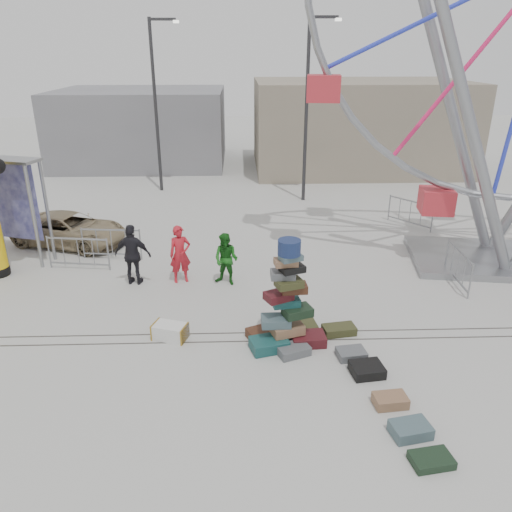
{
  "coord_description": "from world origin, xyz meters",
  "views": [
    {
      "loc": [
        -0.04,
        -9.94,
        6.67
      ],
      "look_at": [
        0.37,
        2.05,
        1.68
      ],
      "focal_mm": 35.0,
      "sensor_mm": 36.0,
      "label": 1
    }
  ],
  "objects_px": {
    "barricade_wheel_front": "(458,267)",
    "barricade_wheel_back": "(410,213)",
    "lamp_post_right": "(309,102)",
    "steamer_trunk": "(170,332)",
    "parked_suv": "(70,229)",
    "suitcase_tower": "(286,315)",
    "pedestrian_red": "(180,254)",
    "pedestrian_green": "(226,259)",
    "barricade_dummy_c": "(112,244)",
    "barricade_dummy_b": "(78,253)",
    "pedestrian_black": "(133,255)",
    "lamp_post_left": "(157,98)"
  },
  "relations": [
    {
      "from": "barricade_wheel_front",
      "to": "barricade_wheel_back",
      "type": "bearing_deg",
      "value": -0.01
    },
    {
      "from": "lamp_post_right",
      "to": "steamer_trunk",
      "type": "relative_size",
      "value": 9.62
    },
    {
      "from": "lamp_post_right",
      "to": "parked_suv",
      "type": "relative_size",
      "value": 1.91
    },
    {
      "from": "suitcase_tower",
      "to": "steamer_trunk",
      "type": "xyz_separation_m",
      "value": [
        -2.86,
        0.26,
        -0.56
      ]
    },
    {
      "from": "pedestrian_red",
      "to": "pedestrian_green",
      "type": "bearing_deg",
      "value": -25.35
    },
    {
      "from": "barricade_dummy_c",
      "to": "parked_suv",
      "type": "distance_m",
      "value": 2.33
    },
    {
      "from": "barricade_wheel_back",
      "to": "lamp_post_right",
      "type": "bearing_deg",
      "value": -175.4
    },
    {
      "from": "barricade_dummy_b",
      "to": "barricade_wheel_front",
      "type": "xyz_separation_m",
      "value": [
        11.84,
        -1.53,
        0.0
      ]
    },
    {
      "from": "lamp_post_right",
      "to": "pedestrian_black",
      "type": "bearing_deg",
      "value": -125.31
    },
    {
      "from": "pedestrian_green",
      "to": "parked_suv",
      "type": "relative_size",
      "value": 0.38
    },
    {
      "from": "barricade_wheel_front",
      "to": "lamp_post_left",
      "type": "bearing_deg",
      "value": 45.51
    },
    {
      "from": "barricade_wheel_back",
      "to": "suitcase_tower",
      "type": "bearing_deg",
      "value": -72.83
    },
    {
      "from": "steamer_trunk",
      "to": "pedestrian_black",
      "type": "relative_size",
      "value": 0.44
    },
    {
      "from": "barricade_wheel_back",
      "to": "pedestrian_black",
      "type": "height_order",
      "value": "pedestrian_black"
    },
    {
      "from": "barricade_dummy_b",
      "to": "barricade_wheel_back",
      "type": "distance_m",
      "value": 12.7
    },
    {
      "from": "suitcase_tower",
      "to": "pedestrian_red",
      "type": "height_order",
      "value": "suitcase_tower"
    },
    {
      "from": "barricade_dummy_c",
      "to": "barricade_dummy_b",
      "type": "bearing_deg",
      "value": -131.04
    },
    {
      "from": "steamer_trunk",
      "to": "barricade_wheel_back",
      "type": "height_order",
      "value": "barricade_wheel_back"
    },
    {
      "from": "pedestrian_red",
      "to": "steamer_trunk",
      "type": "bearing_deg",
      "value": -105.34
    },
    {
      "from": "suitcase_tower",
      "to": "steamer_trunk",
      "type": "height_order",
      "value": "suitcase_tower"
    },
    {
      "from": "barricade_wheel_front",
      "to": "steamer_trunk",
      "type": "bearing_deg",
      "value": 111.62
    },
    {
      "from": "barricade_wheel_front",
      "to": "pedestrian_red",
      "type": "bearing_deg",
      "value": 89.6
    },
    {
      "from": "barricade_dummy_b",
      "to": "pedestrian_black",
      "type": "distance_m",
      "value": 2.36
    },
    {
      "from": "barricade_wheel_back",
      "to": "parked_suv",
      "type": "relative_size",
      "value": 0.48
    },
    {
      "from": "barricade_dummy_c",
      "to": "pedestrian_black",
      "type": "height_order",
      "value": "pedestrian_black"
    },
    {
      "from": "lamp_post_left",
      "to": "barricade_dummy_c",
      "type": "relative_size",
      "value": 4.0
    },
    {
      "from": "barricade_dummy_b",
      "to": "parked_suv",
      "type": "height_order",
      "value": "parked_suv"
    },
    {
      "from": "barricade_dummy_b",
      "to": "pedestrian_black",
      "type": "bearing_deg",
      "value": -22.14
    },
    {
      "from": "lamp_post_right",
      "to": "pedestrian_red",
      "type": "xyz_separation_m",
      "value": [
        -4.96,
        -8.87,
        -3.58
      ]
    },
    {
      "from": "barricade_dummy_c",
      "to": "barricade_wheel_back",
      "type": "bearing_deg",
      "value": 21.01
    },
    {
      "from": "barricade_wheel_back",
      "to": "barricade_dummy_b",
      "type": "bearing_deg",
      "value": -110.96
    },
    {
      "from": "barricade_dummy_c",
      "to": "pedestrian_black",
      "type": "distance_m",
      "value": 2.32
    },
    {
      "from": "parked_suv",
      "to": "lamp_post_left",
      "type": "bearing_deg",
      "value": 1.05
    },
    {
      "from": "lamp_post_left",
      "to": "barricade_wheel_back",
      "type": "distance_m",
      "value": 12.89
    },
    {
      "from": "lamp_post_right",
      "to": "suitcase_tower",
      "type": "relative_size",
      "value": 2.96
    },
    {
      "from": "lamp_post_right",
      "to": "pedestrian_black",
      "type": "xyz_separation_m",
      "value": [
        -6.36,
        -8.98,
        -3.54
      ]
    },
    {
      "from": "parked_suv",
      "to": "pedestrian_green",
      "type": "bearing_deg",
      "value": -103.21
    },
    {
      "from": "lamp_post_left",
      "to": "barricade_wheel_back",
      "type": "bearing_deg",
      "value": -29.11
    },
    {
      "from": "barricade_wheel_back",
      "to": "pedestrian_red",
      "type": "relative_size",
      "value": 1.11
    },
    {
      "from": "steamer_trunk",
      "to": "pedestrian_green",
      "type": "distance_m",
      "value": 3.43
    },
    {
      "from": "lamp_post_left",
      "to": "barricade_wheel_back",
      "type": "height_order",
      "value": "lamp_post_left"
    },
    {
      "from": "steamer_trunk",
      "to": "barricade_wheel_front",
      "type": "bearing_deg",
      "value": 36.8
    },
    {
      "from": "parked_suv",
      "to": "barricade_wheel_back",
      "type": "bearing_deg",
      "value": -64.85
    },
    {
      "from": "barricade_dummy_b",
      "to": "barricade_wheel_back",
      "type": "relative_size",
      "value": 1.0
    },
    {
      "from": "lamp_post_right",
      "to": "pedestrian_green",
      "type": "relative_size",
      "value": 4.95
    },
    {
      "from": "lamp_post_right",
      "to": "barricade_wheel_front",
      "type": "distance_m",
      "value": 10.71
    },
    {
      "from": "barricade_dummy_b",
      "to": "pedestrian_green",
      "type": "distance_m",
      "value": 4.99
    },
    {
      "from": "lamp_post_left",
      "to": "pedestrian_green",
      "type": "xyz_separation_m",
      "value": [
        3.44,
        -11.09,
        -3.67
      ]
    },
    {
      "from": "pedestrian_green",
      "to": "parked_suv",
      "type": "height_order",
      "value": "pedestrian_green"
    },
    {
      "from": "lamp_post_right",
      "to": "barricade_dummy_c",
      "type": "distance_m",
      "value": 10.98
    }
  ]
}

